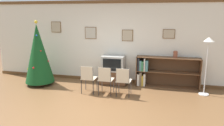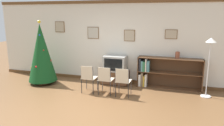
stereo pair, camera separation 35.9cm
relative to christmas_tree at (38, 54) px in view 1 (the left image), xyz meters
The scene contains 11 objects.
ground_plane 2.92m from the christmas_tree, 37.96° to the right, with size 24.00×24.00×0.00m, color brown.
wall_back 2.37m from the christmas_tree, 23.26° to the left, with size 8.67×0.11×2.70m.
christmas_tree is the anchor object (origin of this frame).
tv_console 2.54m from the christmas_tree, 14.53° to the left, with size 0.87×0.51×0.45m.
television 2.43m from the christmas_tree, 14.47° to the left, with size 0.72×0.49×0.50m.
folding_chair_left 1.94m from the christmas_tree, 12.76° to the right, with size 0.40×0.40×0.82m.
folding_chair_center 2.43m from the christmas_tree, 10.01° to the right, with size 0.40×0.40×0.82m.
folding_chair_right 2.93m from the christmas_tree, ahead, with size 0.40×0.40×0.82m.
bookshelf 3.83m from the christmas_tree, 10.64° to the left, with size 1.93×0.36×0.96m.
vase 4.31m from the christmas_tree, ahead, with size 0.13×0.13×0.21m.
standing_lamp 5.09m from the christmas_tree, ahead, with size 0.28×0.28×1.65m.
Camera 1 is at (1.75, -4.43, 2.26)m, focal length 35.00 mm.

